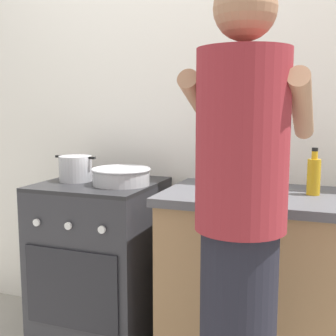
# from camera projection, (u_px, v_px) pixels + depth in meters

# --- Properties ---
(back_wall) EXTENTS (3.20, 0.10, 2.50)m
(back_wall) POSITION_uv_depth(u_px,v_px,m) (217.00, 116.00, 2.43)
(back_wall) COLOR silver
(back_wall) RESTS_ON ground
(countertop) EXTENTS (1.00, 0.60, 0.90)m
(countertop) POSITION_uv_depth(u_px,v_px,m) (268.00, 286.00, 2.09)
(countertop) COLOR #99724C
(countertop) RESTS_ON ground
(stove_range) EXTENTS (0.60, 0.62, 0.90)m
(stove_range) POSITION_uv_depth(u_px,v_px,m) (101.00, 263.00, 2.40)
(stove_range) COLOR #2D2D33
(stove_range) RESTS_ON ground
(pot) EXTENTS (0.24, 0.18, 0.14)m
(pot) POSITION_uv_depth(u_px,v_px,m) (76.00, 169.00, 2.37)
(pot) COLOR #B2B2B7
(pot) RESTS_ON stove_range
(mixing_bowl) EXTENTS (0.31, 0.31, 0.09)m
(mixing_bowl) POSITION_uv_depth(u_px,v_px,m) (121.00, 176.00, 2.26)
(mixing_bowl) COLOR #B7B7BC
(mixing_bowl) RESTS_ON stove_range
(utensil_crock) EXTENTS (0.10, 0.10, 0.33)m
(utensil_crock) POSITION_uv_depth(u_px,v_px,m) (233.00, 165.00, 2.27)
(utensil_crock) COLOR silver
(utensil_crock) RESTS_ON countertop
(oil_bottle) EXTENTS (0.06, 0.06, 0.22)m
(oil_bottle) POSITION_uv_depth(u_px,v_px,m) (314.00, 176.00, 1.99)
(oil_bottle) COLOR gold
(oil_bottle) RESTS_ON countertop
(person) EXTENTS (0.41, 0.50, 1.70)m
(person) POSITION_uv_depth(u_px,v_px,m) (240.00, 240.00, 1.45)
(person) COLOR black
(person) RESTS_ON ground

